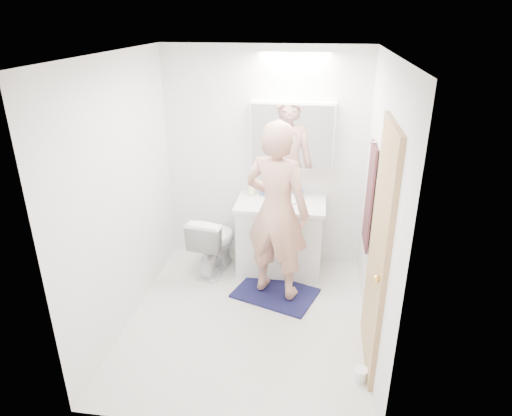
% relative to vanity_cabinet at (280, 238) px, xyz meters
% --- Properties ---
extents(floor, '(2.50, 2.50, 0.00)m').
position_rel_vanity_cabinet_xyz_m(floor, '(-0.22, -0.96, -0.39)').
color(floor, silver).
rests_on(floor, ground).
extents(ceiling, '(2.50, 2.50, 0.00)m').
position_rel_vanity_cabinet_xyz_m(ceiling, '(-0.22, -0.96, 2.01)').
color(ceiling, white).
rests_on(ceiling, floor).
extents(wall_back, '(2.50, 0.00, 2.50)m').
position_rel_vanity_cabinet_xyz_m(wall_back, '(-0.22, 0.29, 0.81)').
color(wall_back, white).
rests_on(wall_back, floor).
extents(wall_front, '(2.50, 0.00, 2.50)m').
position_rel_vanity_cabinet_xyz_m(wall_front, '(-0.22, -2.21, 0.81)').
color(wall_front, white).
rests_on(wall_front, floor).
extents(wall_left, '(0.00, 2.50, 2.50)m').
position_rel_vanity_cabinet_xyz_m(wall_left, '(-1.32, -0.96, 0.81)').
color(wall_left, white).
rests_on(wall_left, floor).
extents(wall_right, '(0.00, 2.50, 2.50)m').
position_rel_vanity_cabinet_xyz_m(wall_right, '(0.88, -0.96, 0.81)').
color(wall_right, white).
rests_on(wall_right, floor).
extents(vanity_cabinet, '(0.90, 0.55, 0.78)m').
position_rel_vanity_cabinet_xyz_m(vanity_cabinet, '(0.00, 0.00, 0.00)').
color(vanity_cabinet, silver).
rests_on(vanity_cabinet, floor).
extents(countertop, '(0.95, 0.58, 0.04)m').
position_rel_vanity_cabinet_xyz_m(countertop, '(-0.00, -0.00, 0.41)').
color(countertop, white).
rests_on(countertop, vanity_cabinet).
extents(sink_basin, '(0.36, 0.36, 0.03)m').
position_rel_vanity_cabinet_xyz_m(sink_basin, '(-0.00, 0.03, 0.45)').
color(sink_basin, white).
rests_on(sink_basin, countertop).
extents(faucet, '(0.02, 0.02, 0.16)m').
position_rel_vanity_cabinet_xyz_m(faucet, '(-0.00, 0.22, 0.51)').
color(faucet, silver).
rests_on(faucet, countertop).
extents(medicine_cabinet, '(0.88, 0.14, 0.70)m').
position_rel_vanity_cabinet_xyz_m(medicine_cabinet, '(0.08, 0.21, 1.11)').
color(medicine_cabinet, white).
rests_on(medicine_cabinet, wall_back).
extents(mirror_panel, '(0.84, 0.01, 0.66)m').
position_rel_vanity_cabinet_xyz_m(mirror_panel, '(0.08, 0.13, 1.11)').
color(mirror_panel, silver).
rests_on(mirror_panel, medicine_cabinet).
extents(toilet, '(0.49, 0.73, 0.69)m').
position_rel_vanity_cabinet_xyz_m(toilet, '(-0.72, -0.11, -0.04)').
color(toilet, white).
rests_on(toilet, floor).
extents(bath_rug, '(0.94, 0.78, 0.02)m').
position_rel_vanity_cabinet_xyz_m(bath_rug, '(0.01, -0.51, -0.38)').
color(bath_rug, '#181440').
rests_on(bath_rug, floor).
extents(person, '(0.75, 0.62, 1.77)m').
position_rel_vanity_cabinet_xyz_m(person, '(0.01, -0.51, 0.54)').
color(person, tan).
rests_on(person, bath_rug).
extents(door, '(0.04, 0.80, 2.00)m').
position_rel_vanity_cabinet_xyz_m(door, '(0.86, -1.31, 0.61)').
color(door, '#AC7F56').
rests_on(door, wall_right).
extents(door_knob, '(0.06, 0.06, 0.06)m').
position_rel_vanity_cabinet_xyz_m(door_knob, '(0.82, -1.61, 0.56)').
color(door_knob, gold).
rests_on(door_knob, door).
extents(towel, '(0.02, 0.42, 1.00)m').
position_rel_vanity_cabinet_xyz_m(towel, '(0.86, -0.41, 0.71)').
color(towel, '#111E36').
rests_on(towel, wall_right).
extents(towel_hook, '(0.07, 0.02, 0.02)m').
position_rel_vanity_cabinet_xyz_m(towel_hook, '(0.85, -0.41, 1.23)').
color(towel_hook, silver).
rests_on(towel_hook, wall_right).
extents(soap_bottle_a, '(0.11, 0.11, 0.21)m').
position_rel_vanity_cabinet_xyz_m(soap_bottle_a, '(-0.34, 0.15, 0.53)').
color(soap_bottle_a, '#F1F19C').
rests_on(soap_bottle_a, countertop).
extents(soap_bottle_b, '(0.10, 0.10, 0.16)m').
position_rel_vanity_cabinet_xyz_m(soap_bottle_b, '(-0.21, 0.18, 0.51)').
color(soap_bottle_b, '#5271AF').
rests_on(soap_bottle_b, countertop).
extents(toothbrush_cup, '(0.13, 0.13, 0.09)m').
position_rel_vanity_cabinet_xyz_m(toothbrush_cup, '(0.19, 0.16, 0.48)').
color(toothbrush_cup, '#406AC0').
rests_on(toothbrush_cup, countertop).
extents(toilet_paper_roll, '(0.11, 0.11, 0.10)m').
position_rel_vanity_cabinet_xyz_m(toilet_paper_roll, '(0.80, -1.60, -0.34)').
color(toilet_paper_roll, white).
rests_on(toilet_paper_roll, floor).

